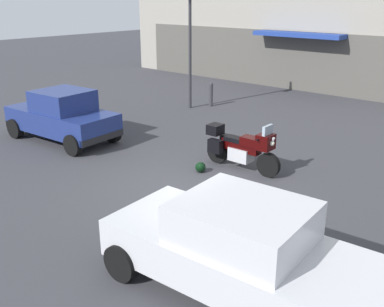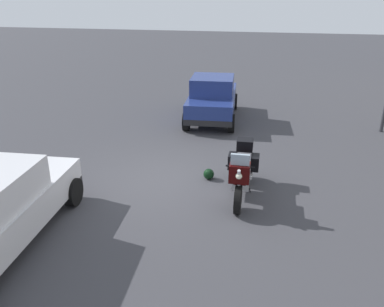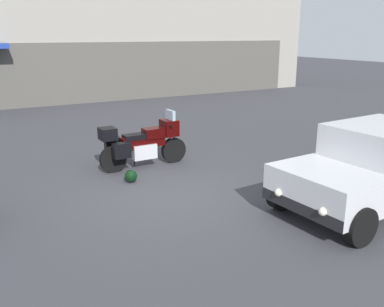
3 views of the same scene
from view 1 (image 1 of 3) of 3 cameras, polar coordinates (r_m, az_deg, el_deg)
ground_plane at (r=10.86m, az=-0.92°, el=-4.43°), size 80.00×80.00×0.00m
motorcycle at (r=11.88m, az=6.32°, el=0.83°), size 2.26×0.77×1.36m
helmet at (r=11.75m, az=1.09°, el=-1.76°), size 0.28×0.28×0.28m
car_hatchback_near at (r=14.77m, az=-16.31°, el=4.66°), size 3.96×2.04×1.64m
car_sedan_far at (r=6.91m, az=6.68°, el=-12.32°), size 4.66×2.18×1.56m
streetlamp_curbside at (r=18.05m, az=-0.56°, el=15.13°), size 0.28×0.94×4.97m
bollard_curbside at (r=18.83m, az=2.45°, el=7.67°), size 0.16×0.16×1.00m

